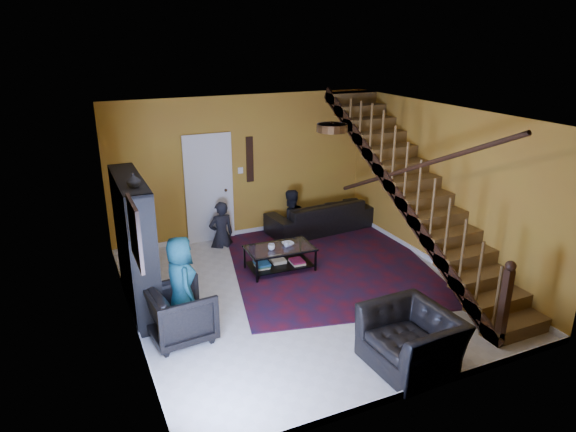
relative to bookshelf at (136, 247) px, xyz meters
name	(u,v)px	position (x,y,z in m)	size (l,w,h in m)	color
floor	(303,292)	(2.40, -0.60, -0.96)	(5.50, 5.50, 0.00)	beige
room	(199,271)	(1.07, 0.73, -0.91)	(5.50, 5.50, 5.50)	#A66A25
staircase	(419,192)	(4.53, -0.60, 0.43)	(0.95, 5.02, 3.18)	brown
bookshelf	(136,247)	(0.00, 0.00, 0.00)	(0.35, 1.80, 2.00)	black
door	(209,190)	(1.70, 2.12, 0.06)	(0.82, 0.05, 2.05)	silver
framed_picture	(135,233)	(-0.17, -1.50, 0.79)	(0.04, 0.74, 0.74)	maroon
wall_hanging	(250,159)	(2.55, 2.13, 0.59)	(0.14, 0.03, 0.90)	black
ceiling_fixture	(332,128)	(2.40, -1.40, 1.78)	(0.40, 0.40, 0.10)	#3F2814
rug	(330,265)	(3.27, 0.08, -0.95)	(3.35, 3.83, 0.02)	#3F0B16
sofa	(320,216)	(3.90, 1.70, -0.64)	(2.19, 0.86, 0.64)	black
armchair_left	(181,314)	(0.35, -1.11, -0.59)	(0.79, 0.82, 0.74)	black
armchair_right	(411,340)	(2.78, -2.85, -0.61)	(1.09, 0.95, 0.71)	black
person_adult_a	(222,235)	(1.80, 1.75, -0.74)	(0.49, 0.32, 1.34)	black
person_adult_b	(290,223)	(3.25, 1.75, -0.72)	(0.68, 0.53, 1.39)	black
person_child	(181,282)	(0.45, -0.77, -0.31)	(0.64, 0.42, 1.32)	#1C586B
coffee_table	(280,257)	(2.38, 0.27, -0.72)	(1.16, 0.71, 0.43)	black
cup_a	(271,247)	(2.22, 0.23, -0.48)	(0.12, 0.12, 0.10)	#999999
cup_b	(286,244)	(2.50, 0.25, -0.49)	(0.10, 0.10, 0.09)	#999999
bowl	(288,244)	(2.55, 0.29, -0.51)	(0.20, 0.20, 0.05)	#999999
vase	(133,180)	(0.00, -0.50, 1.13)	(0.18, 0.18, 0.19)	#999999
popcorn_bucket	(180,335)	(0.30, -1.20, -0.86)	(0.15, 0.15, 0.17)	red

